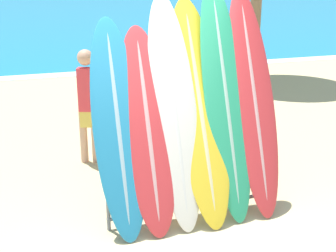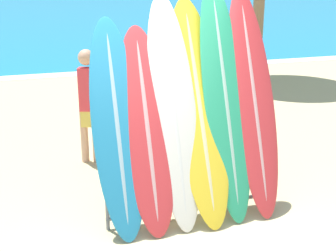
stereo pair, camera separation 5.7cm
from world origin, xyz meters
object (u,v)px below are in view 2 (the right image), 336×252
object	(u,v)px
surfboard_slot_2	(174,111)
surfboard_slot_3	(199,111)
surfboard_slot_4	(225,101)
surfboard_slot_5	(253,102)
surfboard_rack	(190,181)
person_near_water	(88,102)
surfboard_slot_0	(117,128)
surfboard_slot_1	(147,130)
person_mid_beach	(202,52)

from	to	relation	value
surfboard_slot_2	surfboard_slot_3	xyz separation A→B (m)	(0.30, 0.02, -0.03)
surfboard_slot_2	surfboard_slot_4	bearing A→B (deg)	1.61
surfboard_slot_3	surfboard_slot_5	distance (m)	0.64
surfboard_slot_2	surfboard_slot_5	size ratio (longest dim) A/B	0.98
surfboard_rack	surfboard_slot_4	distance (m)	0.95
surfboard_rack	person_near_water	world-z (taller)	person_near_water
surfboard_rack	surfboard_slot_0	distance (m)	1.01
surfboard_slot_1	surfboard_slot_3	distance (m)	0.63
surfboard_slot_5	surfboard_slot_4	bearing A→B (deg)	177.17
surfboard_slot_2	person_near_water	world-z (taller)	surfboard_slot_2
surfboard_slot_0	surfboard_slot_1	xyz separation A→B (m)	(0.31, -0.02, -0.05)
surfboard_slot_4	surfboard_slot_5	world-z (taller)	surfboard_slot_4
person_near_water	surfboard_slot_4	bearing A→B (deg)	-34.64
surfboard_rack	surfboard_slot_3	xyz separation A→B (m)	(0.15, 0.15, 0.74)
surfboard_rack	surfboard_slot_4	bearing A→B (deg)	19.04
surfboard_slot_1	surfboard_slot_3	size ratio (longest dim) A/B	0.89
surfboard_rack	surfboard_slot_3	world-z (taller)	surfboard_slot_3
surfboard_slot_5	person_mid_beach	distance (m)	5.66
surfboard_rack	person_near_water	distance (m)	2.14
surfboard_slot_3	surfboard_slot_2	bearing A→B (deg)	-176.74
surfboard_rack	person_near_water	size ratio (longest dim) A/B	1.17
person_mid_beach	surfboard_slot_1	bearing A→B (deg)	30.45
surfboard_slot_1	surfboard_slot_2	size ratio (longest dim) A/B	0.87
surfboard_slot_4	person_mid_beach	bearing A→B (deg)	70.56
surfboard_slot_2	person_near_water	distance (m)	1.94
surfboard_slot_1	surfboard_slot_4	distance (m)	0.94
surfboard_slot_0	person_near_water	distance (m)	1.85
surfboard_slot_3	surfboard_slot_4	world-z (taller)	surfboard_slot_4
surfboard_slot_1	person_mid_beach	xyz separation A→B (m)	(2.82, 5.48, -0.18)
surfboard_slot_0	surfboard_slot_4	world-z (taller)	surfboard_slot_4
surfboard_slot_4	surfboard_rack	bearing A→B (deg)	-160.96
surfboard_slot_3	person_near_water	bearing A→B (deg)	117.85
surfboard_slot_2	surfboard_slot_4	distance (m)	0.60
surfboard_slot_1	surfboard_rack	bearing A→B (deg)	-9.44
surfboard_rack	surfboard_slot_1	bearing A→B (deg)	170.56
surfboard_slot_2	person_mid_beach	distance (m)	5.98
surfboard_slot_3	surfboard_slot_5	bearing A→B (deg)	-1.51
surfboard_rack	person_mid_beach	world-z (taller)	person_mid_beach
surfboard_slot_0	surfboard_slot_3	distance (m)	0.92
surfboard_slot_3	person_mid_beach	bearing A→B (deg)	67.79
surfboard_slot_5	person_near_water	bearing A→B (deg)	131.26
surfboard_slot_2	surfboard_slot_3	distance (m)	0.30
surfboard_slot_0	surfboard_slot_4	distance (m)	1.23
person_mid_beach	surfboard_slot_5	bearing A→B (deg)	41.47
surfboard_slot_2	surfboard_slot_4	xyz separation A→B (m)	(0.60, 0.02, 0.06)
surfboard_slot_5	surfboard_slot_1	bearing A→B (deg)	-177.19
surfboard_slot_0	person_mid_beach	world-z (taller)	surfboard_slot_0
surfboard_slot_4	surfboard_slot_1	bearing A→B (deg)	-175.11
surfboard_slot_0	surfboard_slot_4	xyz separation A→B (m)	(1.22, 0.06, 0.17)
surfboard_slot_1	surfboard_slot_0	bearing A→B (deg)	176.00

